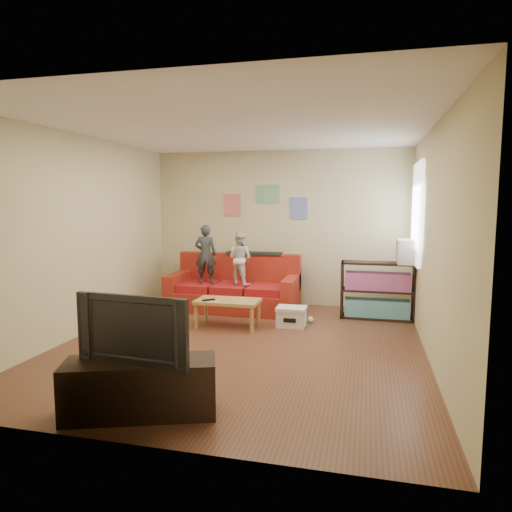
% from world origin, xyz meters
% --- Properties ---
extents(room_shell, '(4.52, 5.02, 2.72)m').
position_xyz_m(room_shell, '(0.00, 0.00, 1.35)').
color(room_shell, brown).
rests_on(room_shell, ground).
extents(sofa, '(2.15, 0.99, 0.95)m').
position_xyz_m(sofa, '(-0.64, 1.89, 0.32)').
color(sofa, maroon).
rests_on(sofa, ground).
extents(child_a, '(0.40, 0.30, 0.98)m').
position_xyz_m(child_a, '(-1.09, 1.71, 0.94)').
color(child_a, '#2B2F35').
rests_on(child_a, sofa).
extents(child_b, '(0.51, 0.46, 0.87)m').
position_xyz_m(child_b, '(-0.49, 1.71, 0.89)').
color(child_b, silver).
rests_on(child_b, sofa).
extents(coffee_table, '(0.91, 0.50, 0.41)m').
position_xyz_m(coffee_table, '(-0.41, 0.75, 0.35)').
color(coffee_table, tan).
rests_on(coffee_table, ground).
extents(remote, '(0.17, 0.16, 0.02)m').
position_xyz_m(remote, '(-0.66, 0.63, 0.42)').
color(remote, black).
rests_on(remote, coffee_table).
extents(game_controller, '(0.14, 0.05, 0.03)m').
position_xyz_m(game_controller, '(-0.21, 0.80, 0.42)').
color(game_controller, silver).
rests_on(game_controller, coffee_table).
extents(bookshelf, '(1.11, 0.33, 0.89)m').
position_xyz_m(bookshelf, '(1.70, 1.78, 0.40)').
color(bookshelf, black).
rests_on(bookshelf, ground).
extents(window, '(0.04, 1.08, 1.48)m').
position_xyz_m(window, '(2.22, 1.65, 1.64)').
color(window, white).
rests_on(window, room_shell).
extents(ac_unit, '(0.28, 0.55, 0.35)m').
position_xyz_m(ac_unit, '(2.10, 1.65, 1.08)').
color(ac_unit, '#B7B2A3').
rests_on(ac_unit, window).
extents(artwork_left, '(0.30, 0.01, 0.40)m').
position_xyz_m(artwork_left, '(-0.85, 2.48, 1.75)').
color(artwork_left, '#D87266').
rests_on(artwork_left, room_shell).
extents(artwork_center, '(0.42, 0.01, 0.32)m').
position_xyz_m(artwork_center, '(-0.20, 2.48, 1.95)').
color(artwork_center, '#72B27F').
rests_on(artwork_center, room_shell).
extents(artwork_right, '(0.30, 0.01, 0.38)m').
position_xyz_m(artwork_right, '(0.35, 2.48, 1.70)').
color(artwork_right, '#727FCC').
rests_on(artwork_right, room_shell).
extents(file_box, '(0.43, 0.32, 0.29)m').
position_xyz_m(file_box, '(0.48, 1.01, 0.15)').
color(file_box, silver).
rests_on(file_box, ground).
extents(tv_stand, '(1.34, 0.83, 0.48)m').
position_xyz_m(tv_stand, '(-0.32, -2.04, 0.24)').
color(tv_stand, black).
rests_on(tv_stand, ground).
extents(television, '(1.03, 0.21, 0.59)m').
position_xyz_m(television, '(-0.32, -2.04, 0.77)').
color(television, black).
rests_on(television, tv_stand).
extents(tissue, '(0.10, 0.10, 0.10)m').
position_xyz_m(tissue, '(0.73, 1.29, 0.05)').
color(tissue, silver).
rests_on(tissue, ground).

